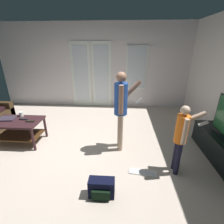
{
  "coord_description": "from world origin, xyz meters",
  "views": [
    {
      "loc": [
        0.94,
        -2.52,
        1.93
      ],
      "look_at": [
        0.76,
        0.05,
        0.86
      ],
      "focal_mm": 25.93,
      "sensor_mm": 36.0,
      "label": 1
    }
  ],
  "objects_px": {
    "person_child": "(182,134)",
    "person_adult": "(121,105)",
    "coffee_table": "(18,127)",
    "loose_keyboard": "(143,172)",
    "tv_stand": "(224,152)",
    "laptop_closed": "(7,119)",
    "dvd_remote_slim": "(23,119)",
    "cup_near_edge": "(21,114)",
    "tv_remote_black": "(30,121)",
    "backpack": "(102,188)"
  },
  "relations": [
    {
      "from": "person_adult",
      "to": "tv_remote_black",
      "type": "height_order",
      "value": "person_adult"
    },
    {
      "from": "person_adult",
      "to": "laptop_closed",
      "type": "relative_size",
      "value": 4.46
    },
    {
      "from": "person_child",
      "to": "dvd_remote_slim",
      "type": "distance_m",
      "value": 3.02
    },
    {
      "from": "tv_remote_black",
      "to": "dvd_remote_slim",
      "type": "distance_m",
      "value": 0.21
    },
    {
      "from": "backpack",
      "to": "loose_keyboard",
      "type": "distance_m",
      "value": 0.78
    },
    {
      "from": "coffee_table",
      "to": "person_child",
      "type": "relative_size",
      "value": 0.82
    },
    {
      "from": "person_child",
      "to": "laptop_closed",
      "type": "xyz_separation_m",
      "value": [
        -3.29,
        0.72,
        -0.17
      ]
    },
    {
      "from": "tv_stand",
      "to": "loose_keyboard",
      "type": "height_order",
      "value": "tv_stand"
    },
    {
      "from": "coffee_table",
      "to": "laptop_closed",
      "type": "relative_size",
      "value": 2.77
    },
    {
      "from": "person_adult",
      "to": "dvd_remote_slim",
      "type": "xyz_separation_m",
      "value": [
        -2.01,
        0.11,
        -0.39
      ]
    },
    {
      "from": "tv_stand",
      "to": "tv_remote_black",
      "type": "relative_size",
      "value": 9.77
    },
    {
      "from": "tv_stand",
      "to": "laptop_closed",
      "type": "bearing_deg",
      "value": 173.93
    },
    {
      "from": "person_child",
      "to": "backpack",
      "type": "height_order",
      "value": "person_child"
    },
    {
      "from": "coffee_table",
      "to": "laptop_closed",
      "type": "xyz_separation_m",
      "value": [
        -0.25,
        0.06,
        0.15
      ]
    },
    {
      "from": "coffee_table",
      "to": "person_child",
      "type": "xyz_separation_m",
      "value": [
        3.04,
        -0.66,
        0.32
      ]
    },
    {
      "from": "person_adult",
      "to": "person_child",
      "type": "height_order",
      "value": "person_adult"
    },
    {
      "from": "person_adult",
      "to": "loose_keyboard",
      "type": "bearing_deg",
      "value": -61.36
    },
    {
      "from": "tv_stand",
      "to": "backpack",
      "type": "bearing_deg",
      "value": -157.9
    },
    {
      "from": "laptop_closed",
      "to": "tv_remote_black",
      "type": "bearing_deg",
      "value": -17.5
    },
    {
      "from": "tv_stand",
      "to": "dvd_remote_slim",
      "type": "height_order",
      "value": "dvd_remote_slim"
    },
    {
      "from": "loose_keyboard",
      "to": "dvd_remote_slim",
      "type": "xyz_separation_m",
      "value": [
        -2.39,
        0.8,
        0.51
      ]
    },
    {
      "from": "cup_near_edge",
      "to": "tv_remote_black",
      "type": "distance_m",
      "value": 0.42
    },
    {
      "from": "person_child",
      "to": "cup_near_edge",
      "type": "bearing_deg",
      "value": 163.98
    },
    {
      "from": "laptop_closed",
      "to": "cup_near_edge",
      "type": "relative_size",
      "value": 3.4
    },
    {
      "from": "person_child",
      "to": "person_adult",
      "type": "bearing_deg",
      "value": 146.3
    },
    {
      "from": "backpack",
      "to": "cup_near_edge",
      "type": "distance_m",
      "value": 2.44
    },
    {
      "from": "loose_keyboard",
      "to": "cup_near_edge",
      "type": "height_order",
      "value": "cup_near_edge"
    },
    {
      "from": "coffee_table",
      "to": "tv_stand",
      "type": "distance_m",
      "value": 3.96
    },
    {
      "from": "backpack",
      "to": "loose_keyboard",
      "type": "relative_size",
      "value": 0.78
    },
    {
      "from": "coffee_table",
      "to": "dvd_remote_slim",
      "type": "bearing_deg",
      "value": 27.37
    },
    {
      "from": "backpack",
      "to": "dvd_remote_slim",
      "type": "distance_m",
      "value": 2.22
    },
    {
      "from": "backpack",
      "to": "cup_near_edge",
      "type": "height_order",
      "value": "cup_near_edge"
    },
    {
      "from": "loose_keyboard",
      "to": "tv_stand",
      "type": "bearing_deg",
      "value": 14.16
    },
    {
      "from": "loose_keyboard",
      "to": "cup_near_edge",
      "type": "xyz_separation_m",
      "value": [
        -2.54,
        0.97,
        0.55
      ]
    },
    {
      "from": "person_child",
      "to": "tv_remote_black",
      "type": "xyz_separation_m",
      "value": [
        -2.74,
        0.63,
        -0.17
      ]
    },
    {
      "from": "dvd_remote_slim",
      "to": "person_child",
      "type": "bearing_deg",
      "value": -12.3
    },
    {
      "from": "cup_near_edge",
      "to": "coffee_table",
      "type": "bearing_deg",
      "value": -82.11
    },
    {
      "from": "person_child",
      "to": "loose_keyboard",
      "type": "xyz_separation_m",
      "value": [
        -0.54,
        -0.09,
        -0.68
      ]
    },
    {
      "from": "coffee_table",
      "to": "laptop_closed",
      "type": "distance_m",
      "value": 0.3
    },
    {
      "from": "coffee_table",
      "to": "dvd_remote_slim",
      "type": "relative_size",
      "value": 5.55
    },
    {
      "from": "coffee_table",
      "to": "person_adult",
      "type": "bearing_deg",
      "value": -1.32
    },
    {
      "from": "dvd_remote_slim",
      "to": "cup_near_edge",
      "type": "bearing_deg",
      "value": 132.52
    },
    {
      "from": "coffee_table",
      "to": "loose_keyboard",
      "type": "relative_size",
      "value": 2.09
    },
    {
      "from": "person_adult",
      "to": "laptop_closed",
      "type": "height_order",
      "value": "person_adult"
    },
    {
      "from": "person_adult",
      "to": "cup_near_edge",
      "type": "bearing_deg",
      "value": 172.87
    },
    {
      "from": "tv_stand",
      "to": "person_adult",
      "type": "xyz_separation_m",
      "value": [
        -1.81,
        0.34,
        0.69
      ]
    },
    {
      "from": "person_child",
      "to": "dvd_remote_slim",
      "type": "relative_size",
      "value": 6.77
    },
    {
      "from": "tv_stand",
      "to": "backpack",
      "type": "distance_m",
      "value": 2.21
    },
    {
      "from": "tv_stand",
      "to": "backpack",
      "type": "height_order",
      "value": "tv_stand"
    },
    {
      "from": "laptop_closed",
      "to": "person_adult",
      "type": "bearing_deg",
      "value": -10.39
    }
  ]
}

